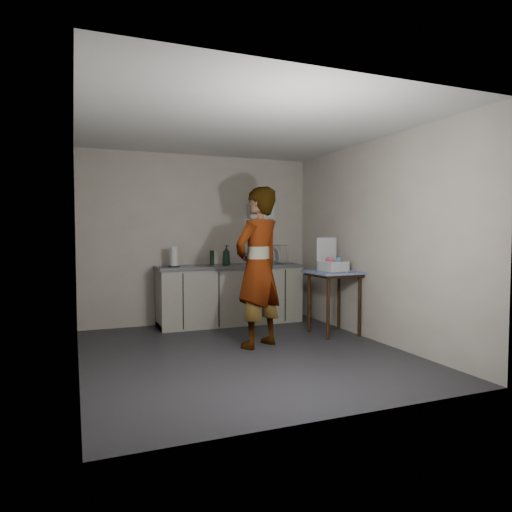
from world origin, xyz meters
name	(u,v)px	position (x,y,z in m)	size (l,w,h in m)	color
ground	(244,353)	(0.00, 0.00, 0.00)	(4.00, 4.00, 0.00)	#29282D
wall_back	(200,239)	(0.00, 1.99, 1.30)	(3.60, 0.02, 2.60)	#B7AE9F
wall_right	(373,241)	(1.79, 0.00, 1.30)	(0.02, 4.00, 2.60)	#B7AE9F
wall_left	(77,243)	(-1.79, 0.00, 1.30)	(0.02, 4.00, 2.60)	#B7AE9F
ceiling	(244,128)	(0.00, 0.00, 2.60)	(3.60, 4.00, 0.01)	silver
kitchen_counter	(230,296)	(0.40, 1.70, 0.43)	(2.24, 0.62, 0.91)	black
wall_shelf	(261,211)	(1.00, 1.92, 1.75)	(0.42, 0.18, 0.37)	silver
side_table	(334,279)	(1.50, 0.49, 0.76)	(0.69, 0.69, 0.87)	#35180C
standing_man	(258,267)	(0.27, 0.24, 0.98)	(0.72, 0.47, 1.96)	#B2A593
soap_bottle	(226,255)	(0.32, 1.64, 1.06)	(0.12, 0.12, 0.30)	black
soda_can	(224,261)	(0.31, 1.70, 0.97)	(0.06, 0.06, 0.11)	red
dark_bottle	(212,258)	(0.13, 1.77, 1.02)	(0.07, 0.07, 0.22)	black
paper_towel	(174,257)	(-0.48, 1.62, 1.05)	(0.16, 0.16, 0.29)	black
dish_rack	(272,259)	(1.09, 1.67, 0.98)	(0.44, 0.33, 0.31)	silver
bakery_box	(332,263)	(1.51, 0.55, 0.98)	(0.35, 0.36, 0.46)	silver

